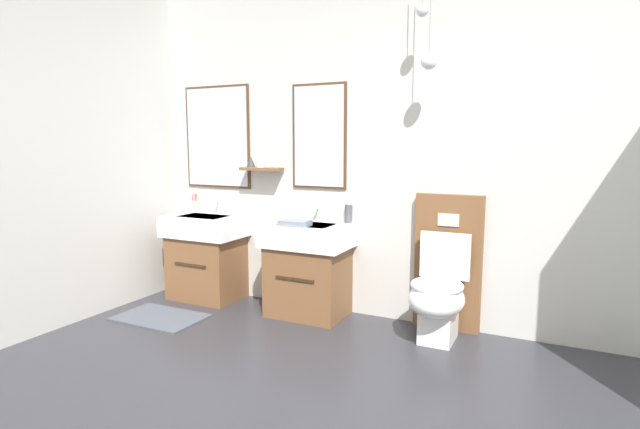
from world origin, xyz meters
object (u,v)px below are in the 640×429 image
(toothbrush_cup, at_px, (194,205))
(vanity_sink_right, at_px, (308,267))
(toilet, at_px, (442,285))
(soap_dispenser, at_px, (348,213))
(folded_hand_towel, at_px, (295,223))
(vanity_sink_left, at_px, (207,254))

(toothbrush_cup, bearing_deg, vanity_sink_right, -7.32)
(toilet, height_order, soap_dispenser, toilet)
(toothbrush_cup, height_order, folded_hand_towel, toothbrush_cup)
(vanity_sink_left, height_order, vanity_sink_right, same)
(folded_hand_towel, bearing_deg, soap_dispenser, 45.42)
(vanity_sink_left, relative_size, vanity_sink_right, 1.00)
(vanity_sink_right, xyz_separation_m, toilet, (1.06, 0.00, -0.01))
(toilet, bearing_deg, toothbrush_cup, 176.03)
(soap_dispenser, distance_m, folded_hand_towel, 0.44)
(toilet, relative_size, soap_dispenser, 5.54)
(vanity_sink_left, bearing_deg, folded_hand_towel, -8.31)
(vanity_sink_right, distance_m, toilet, 1.06)
(toothbrush_cup, height_order, soap_dispenser, toothbrush_cup)
(vanity_sink_right, bearing_deg, toilet, 0.08)
(vanity_sink_right, bearing_deg, toothbrush_cup, 172.68)
(vanity_sink_left, relative_size, toilet, 0.74)
(toothbrush_cup, relative_size, soap_dispenser, 1.16)
(vanity_sink_left, height_order, folded_hand_towel, folded_hand_towel)
(vanity_sink_right, relative_size, folded_hand_towel, 3.35)
(vanity_sink_left, height_order, soap_dispenser, soap_dispenser)
(toilet, distance_m, toothbrush_cup, 2.37)
(vanity_sink_right, bearing_deg, vanity_sink_left, 180.00)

